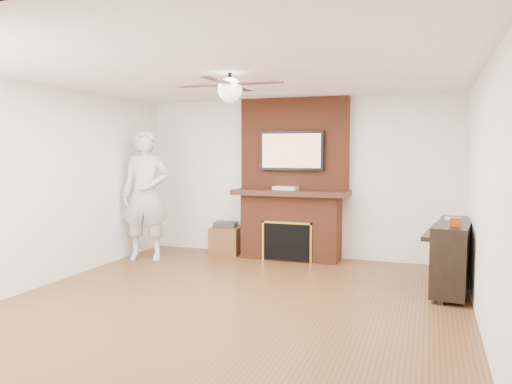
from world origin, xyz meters
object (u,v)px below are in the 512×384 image
(side_table, at_px, (226,239))
(person, at_px, (146,195))
(piano, at_px, (452,255))
(fireplace, at_px, (292,195))

(side_table, bearing_deg, person, -149.29)
(piano, bearing_deg, person, -177.51)
(fireplace, distance_m, side_table, 1.33)
(side_table, distance_m, piano, 3.59)
(fireplace, distance_m, piano, 2.65)
(piano, bearing_deg, fireplace, 159.37)
(person, bearing_deg, fireplace, 5.79)
(fireplace, height_order, side_table, fireplace)
(fireplace, relative_size, person, 1.25)
(side_table, bearing_deg, piano, -25.97)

